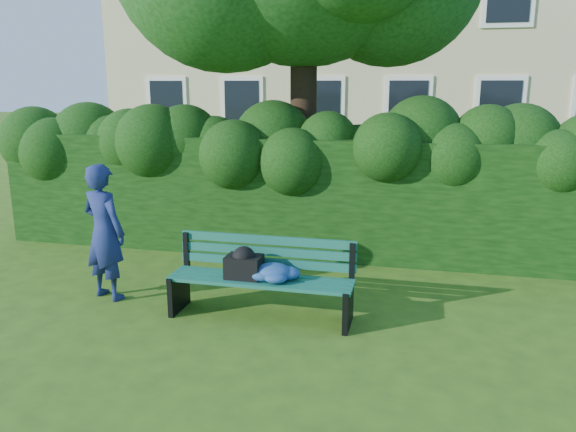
# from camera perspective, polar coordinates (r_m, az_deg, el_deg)

# --- Properties ---
(ground) EXTENTS (80.00, 80.00, 0.00)m
(ground) POSITION_cam_1_polar(r_m,az_deg,el_deg) (6.86, -1.16, -8.88)
(ground) COLOR #315217
(ground) RESTS_ON ground
(hedge) EXTENTS (10.00, 1.00, 1.80)m
(hedge) POSITION_cam_1_polar(r_m,az_deg,el_deg) (8.67, 2.43, 2.05)
(hedge) COLOR black
(hedge) RESTS_ON ground
(park_bench) EXTENTS (2.09, 0.57, 0.89)m
(park_bench) POSITION_cam_1_polar(r_m,az_deg,el_deg) (6.33, -2.74, -5.93)
(park_bench) COLOR #0E483B
(park_bench) RESTS_ON ground
(man_reading) EXTENTS (0.70, 0.57, 1.67)m
(man_reading) POSITION_cam_1_polar(r_m,az_deg,el_deg) (7.15, -18.17, -1.57)
(man_reading) COLOR navy
(man_reading) RESTS_ON ground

